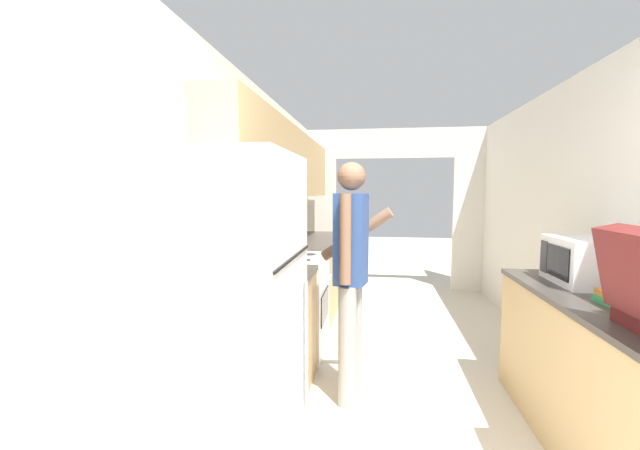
% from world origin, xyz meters
% --- Properties ---
extents(wall_left, '(0.38, 7.43, 2.50)m').
position_xyz_m(wall_left, '(-1.30, 2.32, 1.49)').
color(wall_left, white).
rests_on(wall_left, ground_plane).
extents(wall_right, '(0.06, 7.43, 2.50)m').
position_xyz_m(wall_right, '(1.38, 1.91, 1.25)').
color(wall_right, white).
rests_on(wall_right, ground_plane).
extents(wall_far_with_doorway, '(3.11, 0.06, 2.50)m').
position_xyz_m(wall_far_with_doorway, '(0.00, 5.06, 1.45)').
color(wall_far_with_doorway, white).
rests_on(wall_far_with_doorway, ground_plane).
extents(counter_left, '(0.62, 3.78, 0.92)m').
position_xyz_m(counter_left, '(-1.05, 2.96, 0.46)').
color(counter_left, tan).
rests_on(counter_left, ground_plane).
extents(counter_right, '(0.62, 2.04, 0.92)m').
position_xyz_m(counter_right, '(1.05, 1.09, 0.46)').
color(counter_right, tan).
rests_on(counter_right, ground_plane).
extents(refrigerator, '(0.74, 0.75, 1.72)m').
position_xyz_m(refrigerator, '(-1.00, 0.59, 0.86)').
color(refrigerator, white).
rests_on(refrigerator, ground_plane).
extents(range_oven, '(0.66, 0.72, 1.06)m').
position_xyz_m(range_oven, '(-1.04, 2.42, 0.47)').
color(range_oven, white).
rests_on(range_oven, ground_plane).
extents(person, '(0.56, 0.43, 1.75)m').
position_xyz_m(person, '(-0.44, 1.62, 0.95)').
color(person, '#9E9E9E').
rests_on(person, ground_plane).
extents(microwave, '(0.41, 0.51, 0.31)m').
position_xyz_m(microwave, '(1.13, 1.63, 1.08)').
color(microwave, white).
rests_on(microwave, counter_right).
extents(book_stack, '(0.22, 0.31, 0.06)m').
position_xyz_m(book_stack, '(1.07, 1.12, 0.95)').
color(book_stack, '#33894C').
rests_on(book_stack, counter_right).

